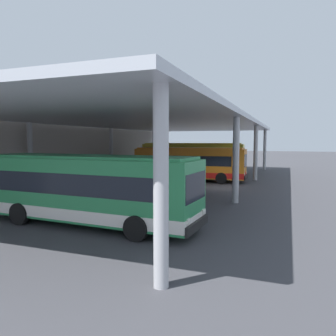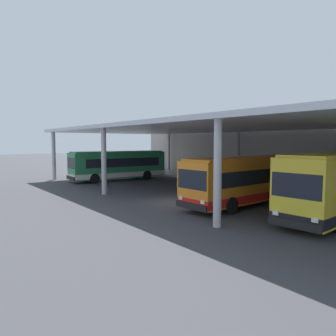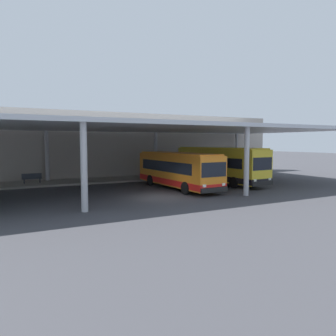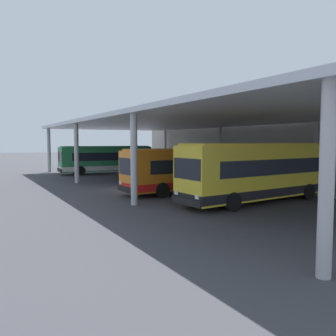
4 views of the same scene
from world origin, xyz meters
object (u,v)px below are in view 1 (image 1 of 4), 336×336
Objects in this scene: bus_second_bay at (190,164)px; bus_middle_bay at (193,158)px; bus_nearest_bay at (87,189)px; bench_waiting at (33,184)px.

bus_second_bay is 0.93× the size of bus_middle_bay.
bus_middle_bay is (22.83, 1.67, 0.19)m from bus_nearest_bay.
bus_second_bay is at bearing -37.13° from bench_waiting.
bus_middle_bay is at bearing 13.45° from bus_second_bay.
bus_second_bay is 5.73m from bus_middle_bay.
bus_nearest_bay and bus_second_bay have the same top height.
bus_nearest_bay is 22.90m from bus_middle_bay.
bus_nearest_bay is 0.93× the size of bus_middle_bay.
bus_nearest_bay is at bearing -178.86° from bus_second_bay.
bus_middle_bay is at bearing -23.10° from bench_waiting.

